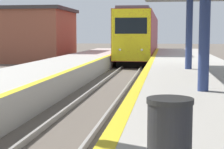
{
  "coord_description": "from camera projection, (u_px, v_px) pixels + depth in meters",
  "views": [
    {
      "loc": [
        2.45,
        -1.08,
        2.54
      ],
      "look_at": [
        -0.61,
        20.52,
        0.18
      ],
      "focal_mm": 60.0,
      "sensor_mm": 36.0,
      "label": 1
    }
  ],
  "objects": [
    {
      "name": "train",
      "position": [
        141.0,
        36.0,
        37.91
      ],
      "size": [
        2.89,
        22.69,
        4.63
      ],
      "color": "black",
      "rests_on": "ground"
    },
    {
      "name": "trash_bin",
      "position": [
        170.0,
        132.0,
        4.38
      ],
      "size": [
        0.55,
        0.55,
        0.81
      ],
      "color": "#262628",
      "rests_on": "platform_right"
    },
    {
      "name": "station_building",
      "position": [
        16.0,
        35.0,
        35.1
      ],
      "size": [
        10.41,
        7.55,
        4.93
      ],
      "color": "brown",
      "rests_on": "ground"
    }
  ]
}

